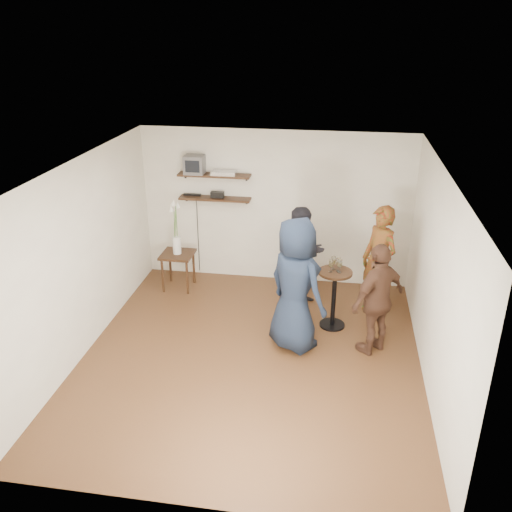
{
  "coord_description": "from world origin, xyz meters",
  "views": [
    {
      "loc": [
        1.04,
        -6.07,
        4.19
      ],
      "look_at": [
        0.01,
        0.4,
        1.32
      ],
      "focal_mm": 38.0,
      "sensor_mm": 36.0,
      "label": 1
    }
  ],
  "objects": [
    {
      "name": "shelf_upper",
      "position": [
        -1.0,
        2.38,
        1.85
      ],
      "size": [
        1.2,
        0.25,
        0.04
      ],
      "primitive_type": "cube",
      "color": "black",
      "rests_on": "room"
    },
    {
      "name": "person_plaid",
      "position": [
        1.69,
        1.51,
        0.86
      ],
      "size": [
        0.72,
        0.75,
        1.73
      ],
      "primitive_type": "imported",
      "rotation": [
        0.0,
        0.0,
        -0.9
      ],
      "color": "#A91413",
      "rests_on": "room"
    },
    {
      "name": "wine_glass_fl",
      "position": [
        0.99,
        0.98,
        1.02
      ],
      "size": [
        0.06,
        0.06,
        0.19
      ],
      "color": "silver",
      "rests_on": "drinks_table"
    },
    {
      "name": "dvd_deck",
      "position": [
        -0.83,
        2.38,
        1.9
      ],
      "size": [
        0.4,
        0.24,
        0.06
      ],
      "primitive_type": "cube",
      "color": "silver",
      "rests_on": "shelf_upper"
    },
    {
      "name": "vase_lilies",
      "position": [
        -1.55,
        1.88,
        0.93
      ],
      "size": [
        0.19,
        0.2,
        0.97
      ],
      "rotation": [
        0.0,
        0.0,
        -0.01
      ],
      "color": "silver",
      "rests_on": "side_table"
    },
    {
      "name": "person_navy",
      "position": [
        0.55,
        0.39,
        0.94
      ],
      "size": [
        1.09,
        1.05,
        1.88
      ],
      "primitive_type": "imported",
      "rotation": [
        0.0,
        0.0,
        2.45
      ],
      "color": "#161F32",
      "rests_on": "room"
    },
    {
      "name": "crt_monitor",
      "position": [
        -1.32,
        2.38,
        2.02
      ],
      "size": [
        0.32,
        0.3,
        0.3
      ],
      "primitive_type": "cube",
      "color": "#59595B",
      "rests_on": "shelf_upper"
    },
    {
      "name": "person_dark",
      "position": [
        0.54,
        1.63,
        0.81
      ],
      "size": [
        1.0,
        0.97,
        1.62
      ],
      "primitive_type": "imported",
      "rotation": [
        0.0,
        0.0,
        0.7
      ],
      "color": "black",
      "rests_on": "room"
    },
    {
      "name": "power_strip",
      "position": [
        -1.4,
        2.42,
        1.48
      ],
      "size": [
        0.3,
        0.05,
        0.03
      ],
      "primitive_type": "cube",
      "color": "black",
      "rests_on": "shelf_lower"
    },
    {
      "name": "wine_glass_bl",
      "position": [
        1.02,
        1.08,
        1.03
      ],
      "size": [
        0.07,
        0.07,
        0.2
      ],
      "color": "silver",
      "rests_on": "drinks_table"
    },
    {
      "name": "drinks_table",
      "position": [
        1.06,
        1.01,
        0.57
      ],
      "size": [
        0.49,
        0.49,
        0.89
      ],
      "color": "black",
      "rests_on": "room"
    },
    {
      "name": "wine_glass_fr",
      "position": [
        1.11,
        0.98,
        1.03
      ],
      "size": [
        0.07,
        0.07,
        0.2
      ],
      "color": "silver",
      "rests_on": "drinks_table"
    },
    {
      "name": "room",
      "position": [
        0.0,
        0.0,
        1.3
      ],
      "size": [
        4.58,
        5.08,
        2.68
      ],
      "color": "#462616",
      "rests_on": "ground"
    },
    {
      "name": "wine_glass_br",
      "position": [
        1.09,
        1.03,
        1.03
      ],
      "size": [
        0.07,
        0.07,
        0.2
      ],
      "color": "silver",
      "rests_on": "drinks_table"
    },
    {
      "name": "shelf_lower",
      "position": [
        -1.0,
        2.38,
        1.45
      ],
      "size": [
        1.2,
        0.25,
        0.04
      ],
      "primitive_type": "cube",
      "color": "black",
      "rests_on": "room"
    },
    {
      "name": "person_brown",
      "position": [
        1.64,
        0.45,
        0.79
      ],
      "size": [
        0.92,
        0.93,
        1.58
      ],
      "primitive_type": "imported",
      "rotation": [
        0.0,
        0.0,
        3.94
      ],
      "color": "#4B2E20",
      "rests_on": "room"
    },
    {
      "name": "radio",
      "position": [
        -0.96,
        2.38,
        1.52
      ],
      "size": [
        0.22,
        0.1,
        0.1
      ],
      "primitive_type": "cube",
      "color": "black",
      "rests_on": "shelf_lower"
    },
    {
      "name": "side_table",
      "position": [
        -1.55,
        1.88,
        0.52
      ],
      "size": [
        0.53,
        0.53,
        0.63
      ],
      "rotation": [
        0.0,
        0.0,
        -0.01
      ],
      "color": "black",
      "rests_on": "room"
    }
  ]
}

